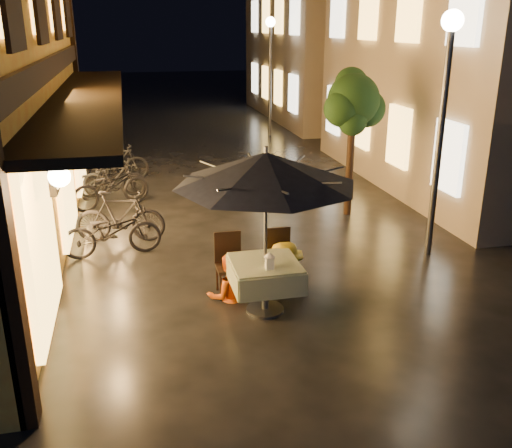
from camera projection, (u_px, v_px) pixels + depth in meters
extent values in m
plane|color=black|center=(304.00, 324.00, 8.05)|extent=(90.00, 90.00, 0.00)
cube|color=black|center=(50.00, 66.00, 9.91)|extent=(0.12, 11.00, 0.35)
cube|color=black|center=(87.00, 98.00, 10.21)|extent=(1.20, 10.50, 0.12)
cube|color=#FAB84B|center=(40.00, 238.00, 7.33)|extent=(0.10, 2.20, 2.40)
cube|color=#FAB84B|center=(64.00, 172.00, 10.55)|extent=(0.10, 2.20, 2.40)
cube|color=#FAB84B|center=(77.00, 138.00, 13.76)|extent=(0.10, 2.20, 2.40)
cube|color=#FAB84B|center=(448.00, 157.00, 11.32)|extent=(0.10, 1.00, 1.40)
cube|color=#FAB84B|center=(466.00, 6.00, 10.39)|extent=(0.10, 1.00, 1.40)
cube|color=#FAB84B|center=(399.00, 137.00, 13.34)|extent=(0.10, 1.00, 1.40)
cube|color=#FAB84B|center=(409.00, 9.00, 12.41)|extent=(0.10, 1.00, 1.40)
cube|color=#FAB84B|center=(362.00, 122.00, 15.37)|extent=(0.10, 1.00, 1.40)
cube|color=#FAB84B|center=(369.00, 11.00, 14.43)|extent=(0.10, 1.00, 1.40)
cube|color=#FAB84B|center=(334.00, 110.00, 17.39)|extent=(0.10, 1.00, 1.40)
cube|color=#FAB84B|center=(338.00, 12.00, 16.46)|extent=(0.10, 1.00, 1.40)
cube|color=#A69585|center=(347.00, 35.00, 25.00)|extent=(7.00, 10.00, 7.00)
cube|color=#FAB84B|center=(293.00, 94.00, 21.43)|extent=(0.10, 1.00, 1.40)
cube|color=#FAB84B|center=(295.00, 15.00, 20.50)|extent=(0.10, 1.00, 1.40)
cube|color=#FAB84B|center=(278.00, 88.00, 23.46)|extent=(0.10, 1.00, 1.40)
cube|color=#FAB84B|center=(279.00, 15.00, 22.52)|extent=(0.10, 1.00, 1.40)
cube|color=#FAB84B|center=(265.00, 82.00, 25.48)|extent=(0.10, 1.00, 1.40)
cube|color=#FAB84B|center=(266.00, 16.00, 24.55)|extent=(0.10, 1.00, 1.40)
cube|color=#FAB84B|center=(255.00, 78.00, 27.50)|extent=(0.10, 1.00, 1.40)
cube|color=#FAB84B|center=(255.00, 16.00, 26.57)|extent=(0.10, 1.00, 1.40)
cylinder|color=black|center=(350.00, 166.00, 12.32)|extent=(0.16, 0.16, 2.20)
sphere|color=black|center=(353.00, 100.00, 11.86)|extent=(1.10, 1.10, 1.10)
sphere|color=black|center=(367.00, 108.00, 12.09)|extent=(0.80, 0.80, 0.80)
sphere|color=black|center=(342.00, 109.00, 11.71)|extent=(0.76, 0.76, 0.76)
sphere|color=black|center=(351.00, 84.00, 12.04)|extent=(0.70, 0.70, 0.70)
sphere|color=black|center=(352.00, 121.00, 11.74)|extent=(0.60, 0.60, 0.60)
cylinder|color=#59595E|center=(439.00, 146.00, 9.85)|extent=(0.12, 0.12, 4.00)
sphere|color=#FFEDC4|center=(453.00, 21.00, 9.17)|extent=(0.36, 0.36, 0.36)
cylinder|color=#59595E|center=(270.00, 81.00, 20.89)|extent=(0.12, 0.12, 4.00)
sphere|color=#FFEDC4|center=(270.00, 22.00, 20.20)|extent=(0.36, 0.36, 0.36)
cylinder|color=#59595E|center=(265.00, 288.00, 8.30)|extent=(0.10, 0.10, 0.72)
cylinder|color=#59595E|center=(265.00, 309.00, 8.42)|extent=(0.56, 0.56, 0.04)
cube|color=#315832|center=(265.00, 264.00, 8.17)|extent=(0.95, 0.95, 0.06)
cube|color=#315832|center=(297.00, 271.00, 8.33)|extent=(0.04, 0.95, 0.33)
cube|color=#315832|center=(233.00, 277.00, 8.13)|extent=(0.04, 0.95, 0.33)
cube|color=#315832|center=(258.00, 262.00, 8.67)|extent=(0.95, 0.04, 0.33)
cube|color=#315832|center=(273.00, 288.00, 7.79)|extent=(0.95, 0.04, 0.33)
cylinder|color=#59595E|center=(265.00, 238.00, 8.04)|extent=(0.05, 0.05, 2.30)
cone|color=black|center=(266.00, 169.00, 7.71)|extent=(2.56, 2.56, 0.46)
cylinder|color=#59595E|center=(266.00, 151.00, 7.62)|extent=(0.06, 0.06, 0.12)
cube|color=black|center=(230.00, 268.00, 8.79)|extent=(0.42, 0.42, 0.05)
cube|color=black|center=(228.00, 248.00, 8.88)|extent=(0.42, 0.04, 0.55)
cylinder|color=black|center=(221.00, 287.00, 8.66)|extent=(0.04, 0.04, 0.43)
cylinder|color=black|center=(244.00, 285.00, 8.74)|extent=(0.04, 0.04, 0.43)
cylinder|color=black|center=(217.00, 278.00, 8.99)|extent=(0.04, 0.04, 0.43)
cylinder|color=black|center=(239.00, 276.00, 9.07)|extent=(0.04, 0.04, 0.43)
cube|color=black|center=(280.00, 263.00, 8.95)|extent=(0.42, 0.42, 0.05)
cube|color=black|center=(277.00, 244.00, 9.05)|extent=(0.42, 0.04, 0.55)
cylinder|color=black|center=(272.00, 282.00, 8.83)|extent=(0.04, 0.04, 0.43)
cylinder|color=black|center=(294.00, 280.00, 8.91)|extent=(0.04, 0.04, 0.43)
cylinder|color=black|center=(266.00, 273.00, 9.16)|extent=(0.04, 0.04, 0.43)
cylinder|color=black|center=(288.00, 271.00, 9.24)|extent=(0.04, 0.04, 0.43)
cube|color=white|center=(270.00, 263.00, 7.90)|extent=(0.11, 0.11, 0.18)
cube|color=#FFD88C|center=(270.00, 264.00, 7.91)|extent=(0.07, 0.07, 0.12)
cone|color=white|center=(270.00, 255.00, 7.86)|extent=(0.16, 0.16, 0.07)
imported|color=#F15D10|center=(228.00, 256.00, 8.61)|extent=(0.71, 0.57, 1.39)
imported|color=gold|center=(285.00, 244.00, 8.77)|extent=(1.13, 0.78, 1.59)
imported|color=black|center=(112.00, 231.00, 10.27)|extent=(1.81, 0.76, 0.93)
imported|color=black|center=(120.00, 217.00, 10.91)|extent=(1.76, 0.75, 1.02)
imported|color=black|center=(111.00, 187.00, 12.99)|extent=(1.97, 1.37, 0.98)
imported|color=black|center=(113.00, 179.00, 13.64)|extent=(1.65, 1.02, 0.96)
imported|color=black|center=(111.00, 178.00, 13.88)|extent=(1.68, 0.61, 0.88)
imported|color=black|center=(117.00, 163.00, 15.17)|extent=(1.68, 0.51, 1.00)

